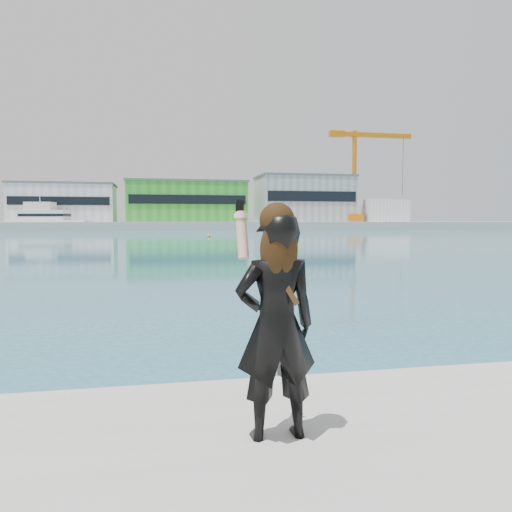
# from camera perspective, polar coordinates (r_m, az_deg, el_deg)

# --- Properties ---
(far_quay) EXTENTS (320.00, 40.00, 2.00)m
(far_quay) POSITION_cam_1_polar(r_m,az_deg,el_deg) (133.68, -11.44, 3.42)
(far_quay) COLOR #9E9E99
(far_quay) RESTS_ON ground
(warehouse_white) EXTENTS (24.48, 15.35, 9.50)m
(warehouse_white) POSITION_cam_1_polar(r_m,az_deg,el_deg) (133.53, -21.00, 5.70)
(warehouse_white) COLOR silver
(warehouse_white) RESTS_ON far_quay
(warehouse_green) EXTENTS (30.60, 16.36, 10.50)m
(warehouse_green) POSITION_cam_1_polar(r_m,az_deg,el_deg) (132.00, -7.98, 6.17)
(warehouse_green) COLOR green
(warehouse_green) RESTS_ON far_quay
(warehouse_grey_right) EXTENTS (25.50, 15.35, 12.50)m
(warehouse_grey_right) POSITION_cam_1_polar(r_m,az_deg,el_deg) (137.78, 5.51, 6.52)
(warehouse_grey_right) COLOR gray
(warehouse_grey_right) RESTS_ON far_quay
(ancillary_shed) EXTENTS (12.00, 10.00, 6.00)m
(ancillary_shed) POSITION_cam_1_polar(r_m,az_deg,el_deg) (143.84, 14.18, 5.01)
(ancillary_shed) COLOR silver
(ancillary_shed) RESTS_ON far_quay
(dock_crane) EXTENTS (23.00, 4.00, 24.00)m
(dock_crane) POSITION_cam_1_polar(r_m,az_deg,el_deg) (137.14, 11.63, 9.32)
(dock_crane) COLOR orange
(dock_crane) RESTS_ON far_quay
(flagpole_right) EXTENTS (1.28, 0.16, 8.00)m
(flagpole_right) POSITION_cam_1_polar(r_m,az_deg,el_deg) (126.72, -1.37, 5.97)
(flagpole_right) COLOR silver
(flagpole_right) RESTS_ON far_quay
(motor_yacht) EXTENTS (19.07, 9.20, 8.58)m
(motor_yacht) POSITION_cam_1_polar(r_m,az_deg,el_deg) (123.55, -22.77, 3.79)
(motor_yacht) COLOR silver
(motor_yacht) RESTS_ON ground
(buoy_near) EXTENTS (0.50, 0.50, 0.50)m
(buoy_near) POSITION_cam_1_polar(r_m,az_deg,el_deg) (71.17, -5.41, 2.18)
(buoy_near) COLOR orange
(buoy_near) RESTS_ON ground
(woman) EXTENTS (0.59, 0.40, 1.68)m
(woman) POSITION_cam_1_polar(r_m,az_deg,el_deg) (3.51, 2.29, -7.18)
(woman) COLOR black
(woman) RESTS_ON near_quay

